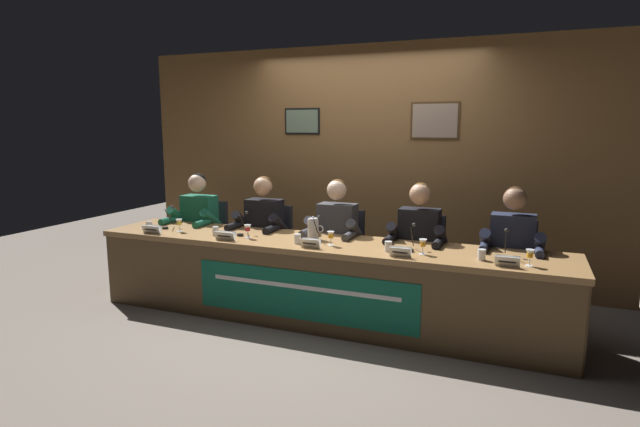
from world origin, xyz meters
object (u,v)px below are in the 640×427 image
Objects in this scene: water_cup_far_left at (149,226)px; microphone_far_right at (505,248)px; nameplate_right at (400,252)px; juice_glass_right at (423,244)px; panelist_left at (261,228)px; panelist_right at (417,241)px; panelist_far_left at (195,222)px; conference_table at (315,268)px; water_cup_left at (216,232)px; juice_glass_center at (331,236)px; panelist_center at (334,234)px; panelist_far_right at (512,249)px; chair_right at (421,265)px; water_cup_right at (388,247)px; water_cup_far_right at (482,255)px; juice_glass_left at (248,229)px; chair_far_left at (207,244)px; nameplate_far_left at (152,229)px; juice_glass_far_right at (530,255)px; water_cup_center at (298,239)px; juice_glass_far_left at (179,223)px; chair_center at (341,257)px; nameplate_center at (311,243)px; microphone_left at (242,227)px; microphone_far_left at (168,221)px; microphone_center at (315,233)px; microphone_right at (411,242)px; chair_far_right at (510,274)px; nameplate_left at (225,236)px; nameplate_far_right at (507,261)px.

microphone_far_right is at bearing 3.12° from water_cup_far_left.
juice_glass_right reaches higher than nameplate_right.
panelist_right is at bearing 0.00° from panelist_left.
juice_glass_right is (2.67, 0.04, 0.05)m from water_cup_far_left.
panelist_far_left is at bearing 164.99° from nameplate_right.
water_cup_left reaches higher than conference_table.
panelist_center is at bearing 106.99° from juice_glass_center.
chair_right is at bearing 165.86° from panelist_far_right.
panelist_right is at bearing 74.81° from water_cup_right.
water_cup_far_right is at bearing -49.76° from chair_right.
conference_table is 34.36× the size of juice_glass_left.
water_cup_far_right is (0.59, -0.70, 0.32)m from chair_right.
nameplate_far_left is at bearing -91.49° from chair_far_left.
juice_glass_center and juice_glass_far_right have the same top height.
panelist_center is 1.00× the size of panelist_far_right.
panelist_right is at bearing 28.89° from water_cup_center.
juice_glass_far_left is 1.46× the size of water_cup_center.
juice_glass_right is at bearing -10.98° from panelist_far_left.
chair_center is (0.79, 0.20, -0.28)m from panelist_left.
microphone_far_right is (1.54, 0.13, 0.29)m from conference_table.
panelist_far_right is at bearing 21.62° from nameplate_center.
microphone_far_left is at bearing 179.65° from microphone_left.
chair_center is 4.19× the size of microphone_center.
panelist_far_left is (-1.58, 0.48, 0.21)m from conference_table.
microphone_right is at bearing 7.19° from water_cup_center.
water_cup_right is (1.43, -0.11, -0.04)m from microphone_left.
juice_glass_right is 0.14× the size of chair_far_right.
chair_far_left is 2.40m from panelist_right.
nameplate_left is 1.16× the size of nameplate_right.
chair_center is at bearing 160.42° from microphone_far_right.
juice_glass_right is at bearing -167.12° from microphone_far_right.
water_cup_left is at bearing -158.43° from chair_right.
panelist_left reaches higher than water_cup_far_left.
microphone_far_left is at bearing 163.05° from nameplate_left.
nameplate_far_right is 0.22m from water_cup_far_right.
water_cup_far_right is at bearing -106.10° from chair_far_right.
juice_glass_far_left reaches higher than nameplate_far_right.
nameplate_far_left is 0.16× the size of panelist_far_right.
nameplate_far_left is at bearing -168.45° from panelist_far_right.
microphone_left is (0.97, 0.14, 0.04)m from water_cup_far_left.
panelist_far_right is (1.63, 0.36, -0.08)m from microphone_center.
chair_right is at bearing 16.02° from water_cup_far_left.
juice_glass_far_left is at bearing -154.27° from chair_center.
panelist_far_left is at bearing 180.00° from panelist_right.
juice_glass_center is at bearing -77.82° from chair_center.
nameplate_far_left is 1.14× the size of nameplate_far_right.
juice_glass_far_left is at bearing -167.65° from panelist_right.
nameplate_center is at bearing -11.04° from juice_glass_left.
microphone_far_left reaches higher than conference_table.
chair_far_right is at bearing 37.98° from microphone_right.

